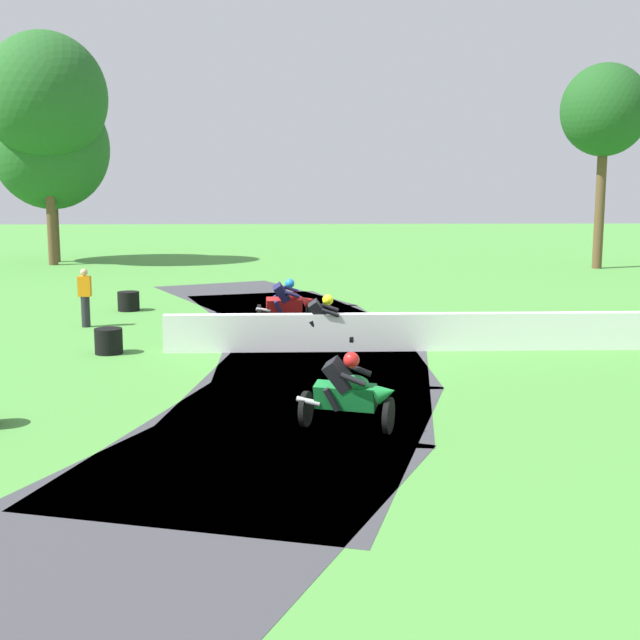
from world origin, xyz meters
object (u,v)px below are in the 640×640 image
motorcycle_chase_black (325,324)px  motorcycle_lead_green (350,393)px  tire_stack_mid_a (109,341)px  motorcycle_trailing_red (287,303)px  track_marshal (85,298)px  tire_stack_mid_b (129,301)px

motorcycle_chase_black → motorcycle_lead_green: bearing=-88.6°
motorcycle_chase_black → tire_stack_mid_a: 5.12m
motorcycle_lead_green → motorcycle_trailing_red: bearing=96.0°
motorcycle_chase_black → tire_stack_mid_a: bearing=-177.3°
motorcycle_chase_black → track_marshal: size_ratio=1.03×
motorcycle_chase_black → track_marshal: (-6.53, 3.53, 0.17)m
track_marshal → motorcycle_lead_green: bearing=-57.0°
tire_stack_mid_a → track_marshal: track_marshal is taller
motorcycle_chase_black → tire_stack_mid_a: motorcycle_chase_black is taller
tire_stack_mid_a → tire_stack_mid_b: (-0.81, 6.75, -0.00)m
motorcycle_trailing_red → tire_stack_mid_a: motorcycle_trailing_red is taller
tire_stack_mid_b → track_marshal: (-0.62, -2.98, 0.52)m
motorcycle_trailing_red → tire_stack_mid_b: motorcycle_trailing_red is taller
tire_stack_mid_b → track_marshal: track_marshal is taller
motorcycle_chase_black → track_marshal: track_marshal is taller
motorcycle_trailing_red → track_marshal: bearing=-178.6°
tire_stack_mid_a → tire_stack_mid_b: size_ratio=0.97×
track_marshal → motorcycle_trailing_red: bearing=1.4°
tire_stack_mid_a → tire_stack_mid_b: bearing=96.8°
motorcycle_chase_black → track_marshal: 7.42m
motorcycle_lead_green → tire_stack_mid_a: (-5.26, 6.52, -0.34)m
motorcycle_lead_green → track_marshal: 12.28m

